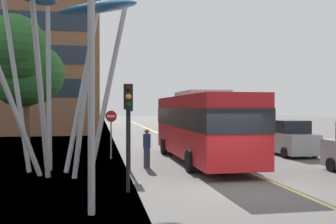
# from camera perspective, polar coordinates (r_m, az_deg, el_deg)

# --- Properties ---
(ground) EXTENTS (120.00, 240.00, 0.10)m
(ground) POSITION_cam_1_polar(r_m,az_deg,el_deg) (13.09, 7.86, -11.51)
(ground) COLOR #54514F
(red_bus) EXTENTS (2.89, 11.24, 3.51)m
(red_bus) POSITION_cam_1_polar(r_m,az_deg,el_deg) (19.75, 4.77, -1.64)
(red_bus) COLOR red
(red_bus) RESTS_ON ground
(traffic_light_kerb_near) EXTENTS (0.28, 0.42, 3.45)m
(traffic_light_kerb_near) POSITION_cam_1_polar(r_m,az_deg,el_deg) (12.54, -5.77, -0.29)
(traffic_light_kerb_near) COLOR black
(traffic_light_kerb_near) RESTS_ON ground
(traffic_light_kerb_far) EXTENTS (0.28, 0.42, 3.35)m
(traffic_light_kerb_far) POSITION_cam_1_polar(r_m,az_deg,el_deg) (17.04, -5.60, -0.28)
(traffic_light_kerb_far) COLOR black
(traffic_light_kerb_far) RESTS_ON ground
(car_parked_mid) EXTENTS (1.93, 4.30, 1.99)m
(car_parked_mid) POSITION_cam_1_polar(r_m,az_deg,el_deg) (23.59, 16.92, -3.70)
(car_parked_mid) COLOR gray
(car_parked_mid) RESTS_ON ground
(car_parked_far) EXTENTS (1.99, 4.46, 2.19)m
(car_parked_far) POSITION_cam_1_polar(r_m,az_deg,el_deg) (29.65, 10.11, -2.63)
(car_parked_far) COLOR black
(car_parked_far) RESTS_ON ground
(car_side_street) EXTENTS (2.05, 4.44, 2.17)m
(car_side_street) POSITION_cam_1_polar(r_m,az_deg,el_deg) (35.76, 6.59, -2.08)
(car_side_street) COLOR silver
(car_side_street) RESTS_ON ground
(car_far_side) EXTENTS (1.91, 4.42, 2.06)m
(car_far_side) POSITION_cam_1_polar(r_m,az_deg,el_deg) (41.63, 3.98, -1.76)
(car_far_side) COLOR gold
(car_far_side) RESTS_ON ground
(street_lamp) EXTENTS (1.33, 0.44, 7.74)m
(street_lamp) POSITION_cam_1_polar(r_m,az_deg,el_deg) (10.36, -9.50, 12.80)
(street_lamp) COLOR gray
(street_lamp) RESTS_ON ground
(tree_pavement_near) EXTENTS (4.62, 5.43, 8.24)m
(tree_pavement_near) POSITION_cam_1_polar(r_m,az_deg,el_deg) (26.00, -20.28, 6.67)
(tree_pavement_near) COLOR brown
(tree_pavement_near) RESTS_ON ground
(tree_pavement_far) EXTENTS (3.63, 3.38, 6.31)m
(tree_pavement_far) POSITION_cam_1_polar(r_m,az_deg,el_deg) (41.59, -14.56, 3.12)
(tree_pavement_far) COLOR brown
(tree_pavement_far) RESTS_ON ground
(pedestrian) EXTENTS (0.34, 0.34, 1.76)m
(pedestrian) POSITION_cam_1_polar(r_m,az_deg,el_deg) (17.83, -3.07, -5.23)
(pedestrian) COLOR #2D3342
(pedestrian) RESTS_ON ground
(no_entry_sign) EXTENTS (0.60, 0.12, 2.55)m
(no_entry_sign) POSITION_cam_1_polar(r_m,az_deg,el_deg) (20.96, -8.21, -2.13)
(no_entry_sign) COLOR gray
(no_entry_sign) RESTS_ON ground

